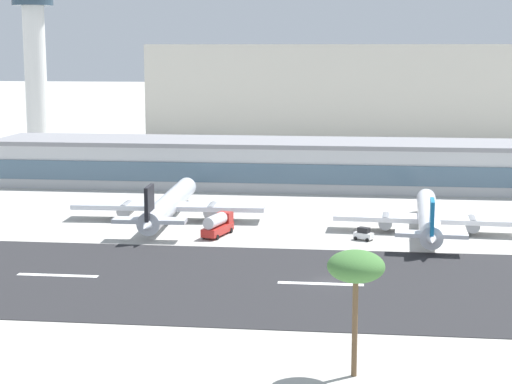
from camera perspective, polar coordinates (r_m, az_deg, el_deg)
ground_plane at (r=120.83m, az=4.78°, el=-6.00°), size 1400.00×1400.00×0.00m
runway_strip at (r=119.24m, az=4.76°, el=-6.19°), size 800.00×40.64×0.08m
runway_centreline_dash_3 at (r=126.49m, az=-13.19°, el=-5.47°), size 12.00×1.20×0.01m
runway_centreline_dash_4 at (r=119.26m, az=4.36°, el=-6.16°), size 12.00×1.20×0.01m
terminal_building at (r=201.33m, az=3.83°, el=1.91°), size 151.92×21.37×10.97m
control_tower at (r=255.72m, az=-14.65°, el=8.89°), size 12.63×12.63×50.47m
distant_hotel_block at (r=295.37m, az=7.21°, el=6.54°), size 147.48×24.30×33.81m
airliner_black_tail_gate_0 at (r=161.88m, az=-5.94°, el=-0.90°), size 37.02×45.50×9.49m
airliner_blue_tail_gate_1 at (r=153.18m, az=11.53°, el=-1.73°), size 33.87×42.52×8.87m
service_fuel_truck_0 at (r=148.75m, az=-2.59°, el=-2.19°), size 4.75×8.88×3.95m
service_baggage_tug_1 at (r=146.68m, az=7.25°, el=-2.82°), size 3.57×3.02×2.20m
palm_tree_1 at (r=84.25m, az=6.74°, el=-5.11°), size 5.72×5.72×12.92m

